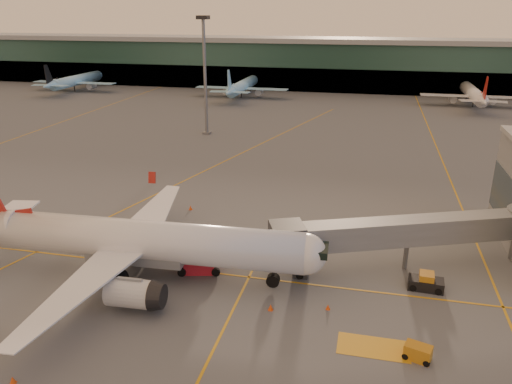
% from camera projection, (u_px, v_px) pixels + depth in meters
% --- Properties ---
extents(ground, '(600.00, 600.00, 0.00)m').
position_uv_depth(ground, '(188.00, 296.00, 49.40)').
color(ground, '#4C4F54').
rests_on(ground, ground).
extents(taxi_markings, '(100.12, 173.00, 0.01)m').
position_uv_depth(taxi_markings, '(236.00, 164.00, 91.65)').
color(taxi_markings, '#C88C12').
rests_on(taxi_markings, ground).
extents(terminal, '(400.00, 20.00, 17.60)m').
position_uv_depth(terminal, '(328.00, 64.00, 176.08)').
color(terminal, '#19382D').
rests_on(terminal, ground).
extents(mast_west_near, '(2.40, 2.40, 25.60)m').
position_uv_depth(mast_west_near, '(205.00, 67.00, 108.93)').
color(mast_west_near, slate).
rests_on(mast_west_near, ground).
extents(distant_aircraft_row, '(290.00, 34.00, 13.00)m').
position_uv_depth(distant_aircraft_row, '(255.00, 97.00, 161.81)').
color(distant_aircraft_row, '#94D3F8').
rests_on(distant_aircraft_row, ground).
extents(main_airplane, '(40.67, 36.61, 12.28)m').
position_uv_depth(main_airplane, '(135.00, 241.00, 51.92)').
color(main_airplane, white).
rests_on(main_airplane, ground).
extents(jet_bridge, '(29.62, 14.34, 6.01)m').
position_uv_depth(jet_bridge, '(422.00, 232.00, 53.55)').
color(jet_bridge, slate).
rests_on(jet_bridge, ground).
extents(catering_truck, '(6.26, 3.86, 4.52)m').
position_uv_depth(catering_truck, '(197.00, 249.00, 53.38)').
color(catering_truck, red).
rests_on(catering_truck, ground).
extents(gpu_cart, '(2.45, 1.88, 1.26)m').
position_uv_depth(gpu_cart, '(418.00, 353.00, 40.29)').
color(gpu_cart, '#B87717').
rests_on(gpu_cart, ground).
extents(pushback_tug, '(3.56, 2.09, 1.77)m').
position_uv_depth(pushback_tug, '(426.00, 283.00, 50.43)').
color(pushback_tug, black).
rests_on(pushback_tug, ground).
extents(cone_nose, '(0.42, 0.42, 0.53)m').
position_uv_depth(cone_nose, '(328.00, 307.00, 47.13)').
color(cone_nose, '#E7460C').
rests_on(cone_nose, ground).
extents(cone_wing_right, '(0.48, 0.48, 0.61)m').
position_uv_depth(cone_wing_right, '(13.00, 380.00, 37.77)').
color(cone_wing_right, '#E7460C').
rests_on(cone_wing_right, ground).
extents(cone_wing_left, '(0.50, 0.50, 0.63)m').
position_uv_depth(cone_wing_left, '(190.00, 208.00, 70.67)').
color(cone_wing_left, '#E7460C').
rests_on(cone_wing_left, ground).
extents(cone_fwd, '(0.49, 0.49, 0.63)m').
position_uv_depth(cone_fwd, '(271.00, 307.00, 46.99)').
color(cone_fwd, '#E7460C').
rests_on(cone_fwd, ground).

